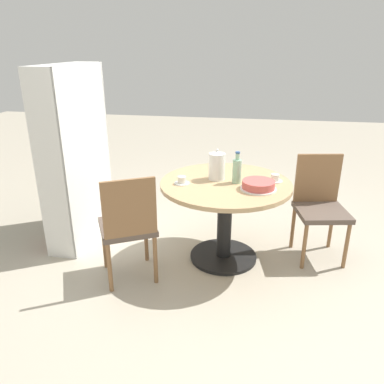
{
  "coord_description": "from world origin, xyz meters",
  "views": [
    {
      "loc": [
        -2.96,
        -0.22,
        1.8
      ],
      "look_at": [
        0.0,
        0.29,
        0.62
      ],
      "focal_mm": 35.0,
      "sensor_mm": 36.0,
      "label": 1
    }
  ],
  "objects_px": {
    "chair_b": "(320,204)",
    "bookshelf": "(78,156)",
    "cake_main": "(258,185)",
    "coffee_pot": "(217,165)",
    "water_bottle": "(237,170)",
    "chair_a": "(128,225)",
    "cup_a": "(275,178)",
    "cup_b": "(182,181)"
  },
  "relations": [
    {
      "from": "water_bottle",
      "to": "cup_b",
      "type": "bearing_deg",
      "value": 102.59
    },
    {
      "from": "chair_a",
      "to": "cake_main",
      "type": "distance_m",
      "value": 1.07
    },
    {
      "from": "cup_a",
      "to": "cup_b",
      "type": "relative_size",
      "value": 1.0
    },
    {
      "from": "bookshelf",
      "to": "cup_a",
      "type": "bearing_deg",
      "value": 85.78
    },
    {
      "from": "chair_b",
      "to": "coffee_pot",
      "type": "height_order",
      "value": "coffee_pot"
    },
    {
      "from": "bookshelf",
      "to": "cup_b",
      "type": "height_order",
      "value": "bookshelf"
    },
    {
      "from": "chair_b",
      "to": "water_bottle",
      "type": "height_order",
      "value": "water_bottle"
    },
    {
      "from": "coffee_pot",
      "to": "cup_a",
      "type": "relative_size",
      "value": 2.09
    },
    {
      "from": "chair_a",
      "to": "chair_b",
      "type": "height_order",
      "value": "same"
    },
    {
      "from": "cup_a",
      "to": "cup_b",
      "type": "height_order",
      "value": "same"
    },
    {
      "from": "bookshelf",
      "to": "chair_b",
      "type": "bearing_deg",
      "value": 89.88
    },
    {
      "from": "chair_a",
      "to": "bookshelf",
      "type": "xyz_separation_m",
      "value": [
        0.68,
        0.7,
        0.33
      ]
    },
    {
      "from": "chair_a",
      "to": "cake_main",
      "type": "relative_size",
      "value": 3.17
    },
    {
      "from": "coffee_pot",
      "to": "cake_main",
      "type": "bearing_deg",
      "value": -118.2
    },
    {
      "from": "chair_a",
      "to": "coffee_pot",
      "type": "bearing_deg",
      "value": -168.71
    },
    {
      "from": "cake_main",
      "to": "water_bottle",
      "type": "bearing_deg",
      "value": 55.25
    },
    {
      "from": "bookshelf",
      "to": "cake_main",
      "type": "relative_size",
      "value": 5.72
    },
    {
      "from": "chair_b",
      "to": "bookshelf",
      "type": "height_order",
      "value": "bookshelf"
    },
    {
      "from": "water_bottle",
      "to": "cup_a",
      "type": "bearing_deg",
      "value": -74.01
    },
    {
      "from": "cake_main",
      "to": "cup_a",
      "type": "distance_m",
      "value": 0.26
    },
    {
      "from": "chair_a",
      "to": "bookshelf",
      "type": "relative_size",
      "value": 0.55
    },
    {
      "from": "chair_a",
      "to": "chair_b",
      "type": "distance_m",
      "value": 1.68
    },
    {
      "from": "chair_b",
      "to": "bookshelf",
      "type": "distance_m",
      "value": 2.27
    },
    {
      "from": "chair_a",
      "to": "bookshelf",
      "type": "height_order",
      "value": "bookshelf"
    },
    {
      "from": "chair_a",
      "to": "coffee_pot",
      "type": "relative_size",
      "value": 3.42
    },
    {
      "from": "chair_b",
      "to": "coffee_pot",
      "type": "distance_m",
      "value": 0.99
    },
    {
      "from": "bookshelf",
      "to": "water_bottle",
      "type": "bearing_deg",
      "value": 81.48
    },
    {
      "from": "coffee_pot",
      "to": "cup_a",
      "type": "xyz_separation_m",
      "value": [
        0.03,
        -0.49,
        -0.1
      ]
    },
    {
      "from": "coffee_pot",
      "to": "cup_a",
      "type": "height_order",
      "value": "coffee_pot"
    },
    {
      "from": "chair_a",
      "to": "coffee_pot",
      "type": "xyz_separation_m",
      "value": [
        0.52,
        -0.63,
        0.36
      ]
    },
    {
      "from": "water_bottle",
      "to": "cake_main",
      "type": "relative_size",
      "value": 0.92
    },
    {
      "from": "chair_a",
      "to": "cup_a",
      "type": "distance_m",
      "value": 1.28
    },
    {
      "from": "chair_b",
      "to": "cup_a",
      "type": "distance_m",
      "value": 0.51
    },
    {
      "from": "chair_b",
      "to": "cake_main",
      "type": "relative_size",
      "value": 3.17
    },
    {
      "from": "water_bottle",
      "to": "cake_main",
      "type": "bearing_deg",
      "value": -124.75
    },
    {
      "from": "bookshelf",
      "to": "cake_main",
      "type": "xyz_separation_m",
      "value": [
        -0.35,
        -1.69,
        -0.06
      ]
    },
    {
      "from": "cup_a",
      "to": "bookshelf",
      "type": "bearing_deg",
      "value": 85.78
    },
    {
      "from": "cake_main",
      "to": "bookshelf",
      "type": "bearing_deg",
      "value": 78.25
    },
    {
      "from": "water_bottle",
      "to": "cup_b",
      "type": "relative_size",
      "value": 2.08
    },
    {
      "from": "bookshelf",
      "to": "coffee_pot",
      "type": "xyz_separation_m",
      "value": [
        -0.16,
        -1.34,
        0.03
      ]
    },
    {
      "from": "cake_main",
      "to": "chair_a",
      "type": "bearing_deg",
      "value": 108.4
    },
    {
      "from": "bookshelf",
      "to": "cup_b",
      "type": "distance_m",
      "value": 1.11
    }
  ]
}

